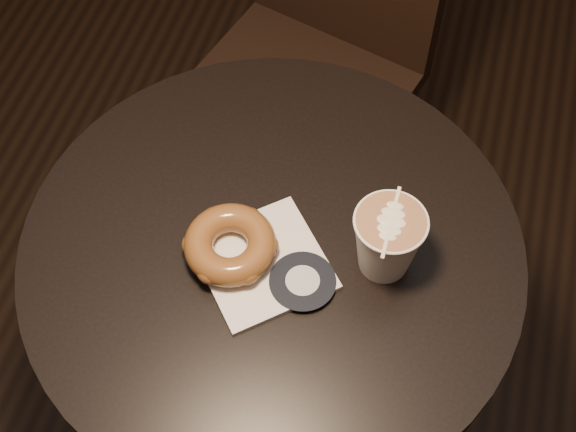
{
  "coord_description": "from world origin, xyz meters",
  "views": [
    {
      "loc": [
        0.17,
        -0.53,
        1.7
      ],
      "look_at": [
        0.01,
        0.03,
        0.79
      ],
      "focal_mm": 50.0,
      "sensor_mm": 36.0,
      "label": 1
    }
  ],
  "objects_px": {
    "chair": "(321,25)",
    "doughnut": "(230,245)",
    "latte_cup": "(387,242)",
    "pastry_bag": "(263,263)",
    "cafe_table": "(274,308)"
  },
  "relations": [
    {
      "from": "pastry_bag",
      "to": "doughnut",
      "type": "xyz_separation_m",
      "value": [
        -0.05,
        0.0,
        0.02
      ]
    },
    {
      "from": "pastry_bag",
      "to": "doughnut",
      "type": "relative_size",
      "value": 1.27
    },
    {
      "from": "chair",
      "to": "latte_cup",
      "type": "xyz_separation_m",
      "value": [
        0.23,
        -0.59,
        0.23
      ]
    },
    {
      "from": "cafe_table",
      "to": "pastry_bag",
      "type": "bearing_deg",
      "value": -94.56
    },
    {
      "from": "doughnut",
      "to": "latte_cup",
      "type": "xyz_separation_m",
      "value": [
        0.2,
        0.04,
        0.03
      ]
    },
    {
      "from": "cafe_table",
      "to": "latte_cup",
      "type": "height_order",
      "value": "latte_cup"
    },
    {
      "from": "chair",
      "to": "latte_cup",
      "type": "bearing_deg",
      "value": -52.68
    },
    {
      "from": "doughnut",
      "to": "latte_cup",
      "type": "relative_size",
      "value": 1.17
    },
    {
      "from": "cafe_table",
      "to": "doughnut",
      "type": "bearing_deg",
      "value": -148.21
    },
    {
      "from": "pastry_bag",
      "to": "latte_cup",
      "type": "xyz_separation_m",
      "value": [
        0.16,
        0.05,
        0.05
      ]
    },
    {
      "from": "pastry_bag",
      "to": "doughnut",
      "type": "distance_m",
      "value": 0.05
    },
    {
      "from": "doughnut",
      "to": "cafe_table",
      "type": "bearing_deg",
      "value": 31.79
    },
    {
      "from": "chair",
      "to": "doughnut",
      "type": "bearing_deg",
      "value": -71.51
    },
    {
      "from": "pastry_bag",
      "to": "doughnut",
      "type": "height_order",
      "value": "doughnut"
    },
    {
      "from": "doughnut",
      "to": "pastry_bag",
      "type": "bearing_deg",
      "value": -3.4
    }
  ]
}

